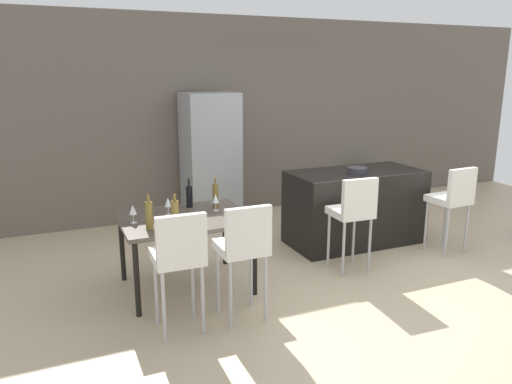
# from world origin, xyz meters

# --- Properties ---
(ground_plane) EXTENTS (10.00, 10.00, 0.00)m
(ground_plane) POSITION_xyz_m (0.00, 0.00, 0.00)
(ground_plane) COLOR #C6B28E
(back_wall) EXTENTS (10.00, 0.12, 2.90)m
(back_wall) POSITION_xyz_m (0.00, 2.61, 1.45)
(back_wall) COLOR #665B51
(back_wall) RESTS_ON ground_plane
(kitchen_island) EXTENTS (1.66, 0.80, 0.92)m
(kitchen_island) POSITION_xyz_m (0.38, 0.63, 0.46)
(kitchen_island) COLOR black
(kitchen_island) RESTS_ON ground_plane
(bar_chair_left) EXTENTS (0.42, 0.42, 1.05)m
(bar_chair_left) POSITION_xyz_m (-0.18, -0.15, 0.70)
(bar_chair_left) COLOR white
(bar_chair_left) RESTS_ON ground_plane
(bar_chair_middle) EXTENTS (0.42, 0.42, 1.05)m
(bar_chair_middle) POSITION_xyz_m (1.20, -0.15, 0.70)
(bar_chair_middle) COLOR white
(bar_chair_middle) RESTS_ON ground_plane
(dining_table) EXTENTS (1.24, 0.97, 0.74)m
(dining_table) POSITION_xyz_m (-1.93, 0.16, 0.67)
(dining_table) COLOR #4C4238
(dining_table) RESTS_ON ground_plane
(dining_chair_near) EXTENTS (0.41, 0.41, 1.05)m
(dining_chair_near) POSITION_xyz_m (-2.21, -0.69, 0.70)
(dining_chair_near) COLOR white
(dining_chair_near) RESTS_ON ground_plane
(dining_chair_far) EXTENTS (0.40, 0.40, 1.05)m
(dining_chair_far) POSITION_xyz_m (-1.65, -0.69, 0.70)
(dining_chair_far) COLOR white
(dining_chair_far) RESTS_ON ground_plane
(wine_bottle_inner) EXTENTS (0.06, 0.06, 0.32)m
(wine_bottle_inner) POSITION_xyz_m (-1.54, 0.35, 0.87)
(wine_bottle_inner) COLOR brown
(wine_bottle_inner) RESTS_ON dining_table
(wine_bottle_left) EXTENTS (0.07, 0.07, 0.32)m
(wine_bottle_left) POSITION_xyz_m (-2.32, -0.10, 0.87)
(wine_bottle_left) COLOR brown
(wine_bottle_left) RESTS_ON dining_table
(wine_bottle_corner) EXTENTS (0.07, 0.07, 0.30)m
(wine_bottle_corner) POSITION_xyz_m (-1.79, 0.47, 0.86)
(wine_bottle_corner) COLOR black
(wine_bottle_corner) RESTS_ON dining_table
(wine_bottle_right) EXTENTS (0.08, 0.08, 0.30)m
(wine_bottle_right) POSITION_xyz_m (-2.09, -0.11, 0.86)
(wine_bottle_right) COLOR brown
(wine_bottle_right) RESTS_ON dining_table
(wine_glass_middle) EXTENTS (0.07, 0.07, 0.17)m
(wine_glass_middle) POSITION_xyz_m (-1.58, 0.24, 0.86)
(wine_glass_middle) COLOR silver
(wine_glass_middle) RESTS_ON dining_table
(wine_glass_far) EXTENTS (0.07, 0.07, 0.17)m
(wine_glass_far) POSITION_xyz_m (-2.06, 0.28, 0.86)
(wine_glass_far) COLOR silver
(wine_glass_far) RESTS_ON dining_table
(wine_glass_near) EXTENTS (0.07, 0.07, 0.17)m
(wine_glass_near) POSITION_xyz_m (-2.42, 0.15, 0.86)
(wine_glass_near) COLOR silver
(wine_glass_near) RESTS_ON dining_table
(refrigerator) EXTENTS (0.72, 0.68, 1.84)m
(refrigerator) POSITION_xyz_m (-1.01, 2.17, 0.92)
(refrigerator) COLOR #939699
(refrigerator) RESTS_ON ground_plane
(fruit_bowl) EXTENTS (0.24, 0.24, 0.07)m
(fruit_bowl) POSITION_xyz_m (0.32, 0.53, 0.96)
(fruit_bowl) COLOR #333338
(fruit_bowl) RESTS_ON kitchen_island
(potted_plant) EXTENTS (0.47, 0.47, 0.67)m
(potted_plant) POSITION_xyz_m (1.74, 2.16, 0.40)
(potted_plant) COLOR #38383D
(potted_plant) RESTS_ON ground_plane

